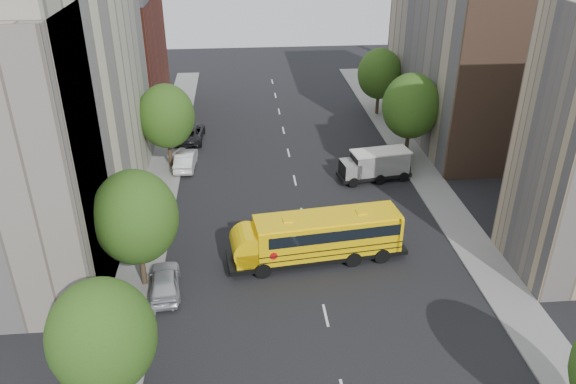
{
  "coord_description": "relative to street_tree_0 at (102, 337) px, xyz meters",
  "views": [
    {
      "loc": [
        -4.55,
        -33.61,
        21.75
      ],
      "look_at": [
        -1.32,
        2.0,
        3.07
      ],
      "focal_mm": 35.0,
      "sensor_mm": 36.0,
      "label": 1
    }
  ],
  "objects": [
    {
      "name": "street_tree_2",
      "position": [
        0.0,
        28.0,
        0.19
      ],
      "size": [
        4.99,
        4.99,
        7.71
      ],
      "color": "#38281C",
      "rests_on": "ground"
    },
    {
      "name": "street_tree_5",
      "position": [
        22.0,
        40.0,
        0.06
      ],
      "size": [
        4.86,
        4.86,
        7.51
      ],
      "color": "#38281C",
      "rests_on": "ground"
    },
    {
      "name": "lane_markings",
      "position": [
        11.0,
        24.0,
        -4.64
      ],
      "size": [
        0.15,
        64.0,
        0.01
      ],
      "primitive_type": "cube",
      "color": "silver",
      "rests_on": "ground"
    },
    {
      "name": "parked_car_0",
      "position": [
        1.4,
        9.15,
        -3.87
      ],
      "size": [
        2.21,
        4.69,
        1.55
      ],
      "primitive_type": "imported",
      "rotation": [
        0.0,
        0.0,
        3.23
      ],
      "color": "#B1B1B8",
      "rests_on": "ground"
    },
    {
      "name": "street_tree_4",
      "position": [
        22.0,
        28.0,
        0.43
      ],
      "size": [
        5.25,
        5.25,
        8.1
      ],
      "color": "#38281C",
      "rests_on": "ground"
    },
    {
      "name": "parked_car_4",
      "position": [
        20.6,
        26.19,
        -3.83
      ],
      "size": [
        2.22,
        4.85,
        1.61
      ],
      "primitive_type": "imported",
      "rotation": [
        0.0,
        0.0,
        -0.07
      ],
      "color": "#384363",
      "rests_on": "ground"
    },
    {
      "name": "building_right_far",
      "position": [
        29.0,
        34.0,
        4.36
      ],
      "size": [
        10.0,
        22.0,
        18.0
      ],
      "primitive_type": "cube",
      "color": "tan",
      "rests_on": "ground"
    },
    {
      "name": "building_left_cream",
      "position": [
        -7.0,
        20.0,
        5.36
      ],
      "size": [
        10.0,
        26.0,
        20.0
      ],
      "primitive_type": "cube",
      "color": "beige",
      "rests_on": "ground"
    },
    {
      "name": "school_bus",
      "position": [
        11.13,
        11.78,
        -2.74
      ],
      "size": [
        12.32,
        4.18,
        3.41
      ],
      "rotation": [
        0.0,
        0.0,
        0.12
      ],
      "color": "black",
      "rests_on": "ground"
    },
    {
      "name": "building_left_redbrick",
      "position": [
        -7.0,
        42.0,
        1.86
      ],
      "size": [
        10.0,
        15.0,
        13.0
      ],
      "primitive_type": "cube",
      "color": "maroon",
      "rests_on": "ground"
    },
    {
      "name": "building_right_sidewall",
      "position": [
        29.0,
        23.0,
        4.36
      ],
      "size": [
        10.1,
        0.3,
        18.0
      ],
      "primitive_type": "cube",
      "color": "brown",
      "rests_on": "ground"
    },
    {
      "name": "parked_car_1",
      "position": [
        1.4,
        27.52,
        -3.86
      ],
      "size": [
        1.92,
        4.85,
        1.57
      ],
      "primitive_type": "imported",
      "rotation": [
        0.0,
        0.0,
        3.09
      ],
      "color": "silver",
      "rests_on": "ground"
    },
    {
      "name": "parked_car_2",
      "position": [
        1.4,
        34.18,
        -3.87
      ],
      "size": [
        2.86,
        5.7,
        1.55
      ],
      "primitive_type": "imported",
      "rotation": [
        0.0,
        0.0,
        3.09
      ],
      "color": "black",
      "rests_on": "ground"
    },
    {
      "name": "street_tree_0",
      "position": [
        0.0,
        0.0,
        0.0
      ],
      "size": [
        4.8,
        4.8,
        7.41
      ],
      "color": "#38281C",
      "rests_on": "ground"
    },
    {
      "name": "street_tree_1",
      "position": [
        0.0,
        10.0,
        0.31
      ],
      "size": [
        5.12,
        5.12,
        7.9
      ],
      "color": "#38281C",
      "rests_on": "ground"
    },
    {
      "name": "sidewalk_left",
      "position": [
        -0.5,
        19.0,
        -4.58
      ],
      "size": [
        3.0,
        80.0,
        0.12
      ],
      "primitive_type": "cube",
      "color": "slate",
      "rests_on": "ground"
    },
    {
      "name": "ground",
      "position": [
        11.0,
        14.0,
        -4.64
      ],
      "size": [
        120.0,
        120.0,
        0.0
      ],
      "primitive_type": "plane",
      "color": "black",
      "rests_on": "ground"
    },
    {
      "name": "safari_truck",
      "position": [
        17.92,
        23.56,
        -3.23
      ],
      "size": [
        6.48,
        3.17,
        2.66
      ],
      "rotation": [
        0.0,
        0.0,
        0.15
      ],
      "color": "black",
      "rests_on": "ground"
    },
    {
      "name": "sidewalk_right",
      "position": [
        22.5,
        19.0,
        -4.58
      ],
      "size": [
        3.0,
        80.0,
        0.12
      ],
      "primitive_type": "cube",
      "color": "slate",
      "rests_on": "ground"
    }
  ]
}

